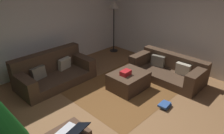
{
  "coord_description": "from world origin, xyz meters",
  "views": [
    {
      "loc": [
        -2.28,
        -2.05,
        2.63
      ],
      "look_at": [
        0.54,
        0.71,
        0.75
      ],
      "focal_mm": 32.79,
      "sensor_mm": 36.0,
      "label": 1
    }
  ],
  "objects": [
    {
      "name": "ground_plane",
      "position": [
        0.0,
        0.0,
        0.0
      ],
      "size": [
        6.4,
        6.4,
        0.0
      ],
      "primitive_type": "plane",
      "color": "brown"
    },
    {
      "name": "tv_remote",
      "position": [
        1.02,
        0.71,
        0.42
      ],
      "size": [
        0.12,
        0.17,
        0.02
      ],
      "primitive_type": "cube",
      "rotation": [
        0.0,
        0.0,
        0.48
      ],
      "color": "black",
      "rests_on": "ottoman"
    },
    {
      "name": "rear_partition",
      "position": [
        0.0,
        3.14,
        1.3
      ],
      "size": [
        6.4,
        0.12,
        2.6
      ],
      "primitive_type": "cube",
      "color": "silver",
      "rests_on": "ground_plane"
    },
    {
      "name": "corner_partition",
      "position": [
        3.14,
        0.0,
        1.3
      ],
      "size": [
        0.12,
        6.4,
        2.6
      ],
      "primitive_type": "cube",
      "color": "silver",
      "rests_on": "ground_plane"
    },
    {
      "name": "couch_left",
      "position": [
        -0.01,
        2.26,
        0.28
      ],
      "size": [
        1.91,
        0.98,
        0.76
      ],
      "rotation": [
        0.0,
        0.0,
        3.16
      ],
      "color": "#473323",
      "rests_on": "ground_plane"
    },
    {
      "name": "laptop",
      "position": [
        -1.08,
        -0.08,
        0.56
      ],
      "size": [
        0.41,
        0.49,
        0.19
      ],
      "color": "silver",
      "rests_on": "side_table"
    },
    {
      "name": "corner_lamp",
      "position": [
        2.67,
        2.71,
        1.48
      ],
      "size": [
        0.36,
        0.36,
        1.74
      ],
      "color": "black",
      "rests_on": "ground_plane"
    },
    {
      "name": "ottoman",
      "position": [
        1.08,
        0.68,
        0.21
      ],
      "size": [
        0.88,
        0.71,
        0.41
      ],
      "primitive_type": "cube",
      "color": "#473323",
      "rests_on": "ground_plane"
    },
    {
      "name": "couch_right",
      "position": [
        2.24,
        0.28,
        0.24
      ],
      "size": [
        0.92,
        1.85,
        0.61
      ],
      "rotation": [
        0.0,
        0.0,
        1.57
      ],
      "color": "#473323",
      "rests_on": "ground_plane"
    },
    {
      "name": "gift_box",
      "position": [
        0.96,
        0.68,
        0.47
      ],
      "size": [
        0.26,
        0.18,
        0.11
      ],
      "primitive_type": "cube",
      "rotation": [
        0.0,
        0.0,
        0.03
      ],
      "color": "red",
      "rests_on": "ottoman"
    },
    {
      "name": "book_stack",
      "position": [
        1.04,
        -0.36,
        0.04
      ],
      "size": [
        0.3,
        0.23,
        0.09
      ],
      "color": "#2D5193",
      "rests_on": "ground_plane"
    },
    {
      "name": "area_rug",
      "position": [
        1.08,
        0.68,
        0.0
      ],
      "size": [
        2.6,
        2.0,
        0.01
      ],
      "primitive_type": "cube",
      "color": "brown",
      "rests_on": "ground_plane"
    }
  ]
}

